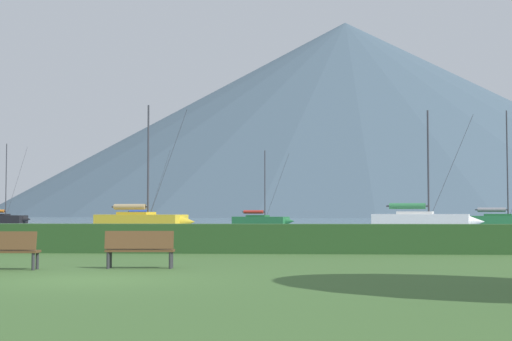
{
  "coord_description": "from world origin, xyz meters",
  "views": [
    {
      "loc": [
        4.64,
        -16.19,
        1.44
      ],
      "look_at": [
        0.08,
        51.22,
        4.98
      ],
      "focal_mm": 54.99,
      "sensor_mm": 36.0,
      "label": 1
    }
  ],
  "objects_px": {
    "sailboat_slip_5": "(142,220)",
    "sailboat_slip_7": "(2,218)",
    "sailboat_slip_2": "(261,220)",
    "park_bench_under_tree": "(140,247)",
    "sailboat_slip_9": "(422,220)",
    "sailboat_slip_10": "(503,220)",
    "sailboat_slip_0": "(145,218)",
    "park_bench_near_path": "(4,248)"
  },
  "relations": [
    {
      "from": "sailboat_slip_5",
      "to": "sailboat_slip_7",
      "type": "xyz_separation_m",
      "value": [
        -24.33,
        31.01,
        -0.12
      ]
    },
    {
      "from": "sailboat_slip_2",
      "to": "sailboat_slip_5",
      "type": "relative_size",
      "value": 0.75
    },
    {
      "from": "sailboat_slip_7",
      "to": "park_bench_under_tree",
      "type": "height_order",
      "value": "sailboat_slip_7"
    },
    {
      "from": "sailboat_slip_9",
      "to": "sailboat_slip_10",
      "type": "xyz_separation_m",
      "value": [
        8.6,
        8.4,
        -0.09
      ]
    },
    {
      "from": "sailboat_slip_2",
      "to": "park_bench_under_tree",
      "type": "height_order",
      "value": "sailboat_slip_2"
    },
    {
      "from": "sailboat_slip_5",
      "to": "sailboat_slip_10",
      "type": "xyz_separation_m",
      "value": [
        31.79,
        9.44,
        -0.08
      ]
    },
    {
      "from": "sailboat_slip_2",
      "to": "sailboat_slip_9",
      "type": "xyz_separation_m",
      "value": [
        14.27,
        -15.88,
        0.19
      ]
    },
    {
      "from": "sailboat_slip_0",
      "to": "sailboat_slip_7",
      "type": "bearing_deg",
      "value": -171.42
    },
    {
      "from": "sailboat_slip_0",
      "to": "park_bench_under_tree",
      "type": "distance_m",
      "value": 77.38
    },
    {
      "from": "sailboat_slip_0",
      "to": "sailboat_slip_9",
      "type": "height_order",
      "value": "sailboat_slip_9"
    },
    {
      "from": "sailboat_slip_0",
      "to": "park_bench_near_path",
      "type": "distance_m",
      "value": 77.44
    },
    {
      "from": "sailboat_slip_2",
      "to": "park_bench_under_tree",
      "type": "bearing_deg",
      "value": -70.39
    },
    {
      "from": "sailboat_slip_0",
      "to": "park_bench_near_path",
      "type": "height_order",
      "value": "sailboat_slip_0"
    },
    {
      "from": "sailboat_slip_7",
      "to": "sailboat_slip_10",
      "type": "xyz_separation_m",
      "value": [
        56.12,
        -21.57,
        0.04
      ]
    },
    {
      "from": "sailboat_slip_9",
      "to": "park_bench_under_tree",
      "type": "height_order",
      "value": "sailboat_slip_9"
    },
    {
      "from": "sailboat_slip_7",
      "to": "sailboat_slip_10",
      "type": "relative_size",
      "value": 0.92
    },
    {
      "from": "sailboat_slip_7",
      "to": "sailboat_slip_9",
      "type": "height_order",
      "value": "sailboat_slip_7"
    },
    {
      "from": "sailboat_slip_0",
      "to": "sailboat_slip_7",
      "type": "height_order",
      "value": "sailboat_slip_7"
    },
    {
      "from": "sailboat_slip_2",
      "to": "sailboat_slip_5",
      "type": "bearing_deg",
      "value": -98.84
    },
    {
      "from": "sailboat_slip_0",
      "to": "sailboat_slip_7",
      "type": "xyz_separation_m",
      "value": [
        -18.07,
        0.14,
        0.02
      ]
    },
    {
      "from": "sailboat_slip_9",
      "to": "park_bench_near_path",
      "type": "distance_m",
      "value": 49.53
    },
    {
      "from": "sailboat_slip_5",
      "to": "sailboat_slip_10",
      "type": "bearing_deg",
      "value": 32.2
    },
    {
      "from": "sailboat_slip_7",
      "to": "sailboat_slip_10",
      "type": "bearing_deg",
      "value": -11.43
    },
    {
      "from": "sailboat_slip_2",
      "to": "sailboat_slip_0",
      "type": "bearing_deg",
      "value": 156.4
    },
    {
      "from": "sailboat_slip_10",
      "to": "park_bench_near_path",
      "type": "relative_size",
      "value": 6.33
    },
    {
      "from": "park_bench_under_tree",
      "to": "sailboat_slip_5",
      "type": "bearing_deg",
      "value": 97.84
    },
    {
      "from": "sailboat_slip_2",
      "to": "park_bench_near_path",
      "type": "bearing_deg",
      "value": -73.38
    },
    {
      "from": "sailboat_slip_7",
      "to": "park_bench_under_tree",
      "type": "xyz_separation_m",
      "value": [
        33.93,
        -75.88,
        -0.07
      ]
    },
    {
      "from": "park_bench_under_tree",
      "to": "sailboat_slip_9",
      "type": "bearing_deg",
      "value": 69.27
    },
    {
      "from": "sailboat_slip_9",
      "to": "sailboat_slip_7",
      "type": "bearing_deg",
      "value": 161.37
    },
    {
      "from": "sailboat_slip_10",
      "to": "sailboat_slip_0",
      "type": "bearing_deg",
      "value": 161.53
    },
    {
      "from": "sailboat_slip_0",
      "to": "sailboat_slip_7",
      "type": "relative_size",
      "value": 0.95
    },
    {
      "from": "sailboat_slip_5",
      "to": "sailboat_slip_7",
      "type": "height_order",
      "value": "sailboat_slip_5"
    },
    {
      "from": "sailboat_slip_2",
      "to": "sailboat_slip_10",
      "type": "height_order",
      "value": "sailboat_slip_10"
    },
    {
      "from": "sailboat_slip_0",
      "to": "park_bench_under_tree",
      "type": "xyz_separation_m",
      "value": [
        15.86,
        -75.74,
        -0.05
      ]
    },
    {
      "from": "sailboat_slip_5",
      "to": "sailboat_slip_7",
      "type": "relative_size",
      "value": 1.04
    },
    {
      "from": "sailboat_slip_10",
      "to": "park_bench_under_tree",
      "type": "bearing_deg",
      "value": -101.3
    },
    {
      "from": "sailboat_slip_9",
      "to": "park_bench_near_path",
      "type": "xyz_separation_m",
      "value": [
        -16.85,
        -46.58,
        -0.2
      ]
    },
    {
      "from": "sailboat_slip_0",
      "to": "park_bench_near_path",
      "type": "xyz_separation_m",
      "value": [
        12.6,
        -76.41,
        -0.05
      ]
    },
    {
      "from": "sailboat_slip_9",
      "to": "sailboat_slip_5",
      "type": "bearing_deg",
      "value": -163.83
    },
    {
      "from": "sailboat_slip_0",
      "to": "sailboat_slip_2",
      "type": "height_order",
      "value": "sailboat_slip_0"
    },
    {
      "from": "sailboat_slip_0",
      "to": "sailboat_slip_10",
      "type": "distance_m",
      "value": 43.67
    }
  ]
}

